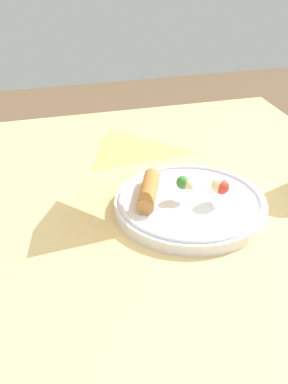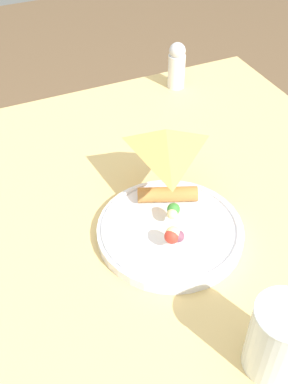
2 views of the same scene
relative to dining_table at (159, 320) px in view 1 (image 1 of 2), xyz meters
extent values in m
cube|color=#DBB770|center=(0.00, 0.00, 0.11)|extent=(0.98, 0.78, 0.03)
cube|color=#382D23|center=(-0.44, 0.34, -0.27)|extent=(0.06, 0.06, 0.73)
cylinder|color=white|center=(-0.08, 0.07, 0.13)|extent=(0.22, 0.22, 0.02)
torus|color=white|center=(-0.08, 0.07, 0.14)|extent=(0.21, 0.21, 0.01)
pyramid|color=#DBA351|center=(-0.08, 0.07, 0.15)|extent=(0.14, 0.16, 0.02)
cylinder|color=#B77A3D|center=(-0.10, 0.01, 0.15)|extent=(0.10, 0.06, 0.02)
sphere|color=#EFDB93|center=(-0.09, 0.06, 0.16)|extent=(0.01, 0.01, 0.01)
sphere|color=#EFDB93|center=(-0.08, 0.07, 0.16)|extent=(0.02, 0.02, 0.02)
sphere|color=#EFDB93|center=(-0.07, 0.10, 0.17)|extent=(0.02, 0.02, 0.02)
sphere|color=red|center=(-0.06, 0.11, 0.17)|extent=(0.02, 0.02, 0.02)
sphere|color=#388433|center=(-0.09, 0.06, 0.16)|extent=(0.02, 0.02, 0.02)
sphere|color=#7A4256|center=(-0.07, 0.11, 0.16)|extent=(0.02, 0.02, 0.02)
camera|label=1|loc=(0.47, -0.15, 0.50)|focal=45.00mm
camera|label=2|loc=(0.16, 0.50, 0.65)|focal=45.00mm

